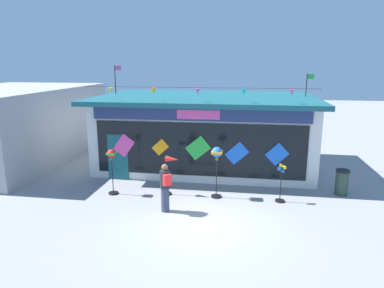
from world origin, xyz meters
TOP-DOWN VIEW (x-y plane):
  - ground_plane at (0.00, 0.00)m, footprint 80.00×80.00m
  - kite_shop_building at (-0.71, 6.73)m, footprint 10.10×6.68m
  - wind_spinner_far_left at (-3.80, 2.13)m, footprint 0.37×0.37m
  - wind_spinner_left at (-1.57, 2.39)m, footprint 0.72×0.39m
  - wind_spinner_center_left at (0.18, 2.40)m, footprint 0.40×0.40m
  - wind_spinner_center_right at (2.53, 2.30)m, footprint 0.35×0.35m
  - person_near_camera at (-1.42, 0.84)m, footprint 0.44×0.47m
  - trash_bin at (4.93, 3.43)m, footprint 0.52×0.52m
  - neighbour_building at (-11.08, 6.33)m, footprint 6.60×9.92m

SIDE VIEW (x-z plane):
  - ground_plane at x=0.00m, z-range 0.00..0.00m
  - trash_bin at x=4.93m, z-range 0.01..1.00m
  - wind_spinner_center_right at x=2.53m, z-range 0.10..1.56m
  - person_near_camera at x=-1.42m, z-range 0.05..1.73m
  - wind_spinner_left at x=-1.57m, z-range 0.30..1.83m
  - wind_spinner_far_left at x=-3.80m, z-range 0.42..2.20m
  - wind_spinner_center_left at x=0.18m, z-range 0.57..2.53m
  - kite_shop_building at x=-0.71m, z-range -0.68..4.17m
  - neighbour_building at x=-11.08m, z-range 0.00..3.72m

